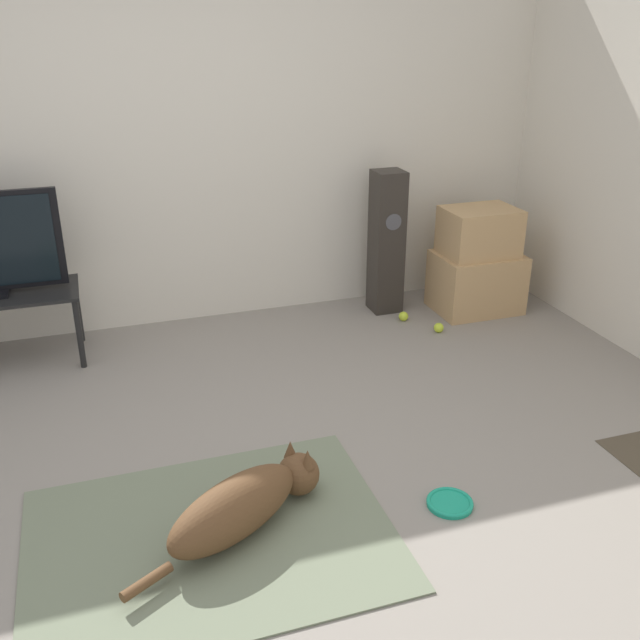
% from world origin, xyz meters
% --- Properties ---
extents(ground_plane, '(12.00, 12.00, 0.00)m').
position_xyz_m(ground_plane, '(0.00, 0.00, 0.00)').
color(ground_plane, gray).
extents(wall_back, '(8.00, 0.06, 2.55)m').
position_xyz_m(wall_back, '(0.00, 2.10, 1.27)').
color(wall_back, silver).
rests_on(wall_back, ground_plane).
extents(area_rug, '(1.47, 1.11, 0.01)m').
position_xyz_m(area_rug, '(-0.25, -0.24, 0.01)').
color(area_rug, slate).
rests_on(area_rug, ground_plane).
extents(dog, '(0.90, 0.57, 0.26)m').
position_xyz_m(dog, '(-0.10, -0.22, 0.14)').
color(dog, brown).
rests_on(dog, area_rug).
extents(frisbee, '(0.20, 0.20, 0.03)m').
position_xyz_m(frisbee, '(0.78, -0.35, 0.01)').
color(frisbee, '#199E7A').
rests_on(frisbee, ground_plane).
extents(cardboard_box_lower, '(0.58, 0.43, 0.42)m').
position_xyz_m(cardboard_box_lower, '(2.00, 1.59, 0.21)').
color(cardboard_box_lower, tan).
rests_on(cardboard_box_lower, ground_plane).
extents(cardboard_box_upper, '(0.49, 0.37, 0.33)m').
position_xyz_m(cardboard_box_upper, '(1.99, 1.59, 0.58)').
color(cardboard_box_upper, tan).
rests_on(cardboard_box_upper, cardboard_box_lower).
extents(floor_speaker, '(0.20, 0.21, 1.00)m').
position_xyz_m(floor_speaker, '(1.38, 1.80, 0.50)').
color(floor_speaker, '#2D2823').
rests_on(floor_speaker, ground_plane).
extents(tennis_ball_by_boxes, '(0.07, 0.07, 0.07)m').
position_xyz_m(tennis_ball_by_boxes, '(1.43, 1.56, 0.03)').
color(tennis_ball_by_boxes, '#C6E033').
rests_on(tennis_ball_by_boxes, ground_plane).
extents(tennis_ball_near_speaker, '(0.07, 0.07, 0.07)m').
position_xyz_m(tennis_ball_near_speaker, '(1.57, 1.31, 0.03)').
color(tennis_ball_near_speaker, '#C6E033').
rests_on(tennis_ball_near_speaker, ground_plane).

